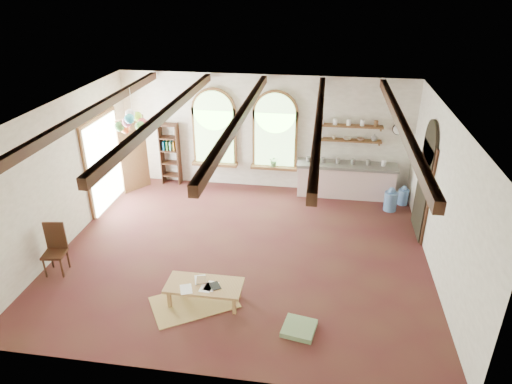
% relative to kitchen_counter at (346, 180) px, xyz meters
% --- Properties ---
extents(floor, '(8.00, 8.00, 0.00)m').
position_rel_kitchen_counter_xyz_m(floor, '(-2.30, -3.20, -0.48)').
color(floor, '#4D281F').
rests_on(floor, ground).
extents(ceiling_beams, '(6.20, 6.80, 0.18)m').
position_rel_kitchen_counter_xyz_m(ceiling_beams, '(-2.30, -3.20, 2.62)').
color(ceiling_beams, '#3D2213').
rests_on(ceiling_beams, ceiling).
extents(window_left, '(1.30, 0.28, 2.20)m').
position_rel_kitchen_counter_xyz_m(window_left, '(-3.70, 0.23, 1.16)').
color(window_left, brown).
rests_on(window_left, floor).
extents(window_right, '(1.30, 0.28, 2.20)m').
position_rel_kitchen_counter_xyz_m(window_right, '(-2.00, 0.23, 1.16)').
color(window_right, brown).
rests_on(window_right, floor).
extents(left_doorway, '(0.10, 1.90, 2.50)m').
position_rel_kitchen_counter_xyz_m(left_doorway, '(-6.25, -1.40, 0.67)').
color(left_doorway, brown).
rests_on(left_doorway, floor).
extents(right_doorway, '(0.10, 1.30, 2.40)m').
position_rel_kitchen_counter_xyz_m(right_doorway, '(1.65, -1.70, 0.62)').
color(right_doorway, black).
rests_on(right_doorway, floor).
extents(kitchen_counter, '(2.68, 0.62, 0.94)m').
position_rel_kitchen_counter_xyz_m(kitchen_counter, '(0.00, 0.00, 0.00)').
color(kitchen_counter, beige).
rests_on(kitchen_counter, floor).
extents(wall_shelf_lower, '(1.70, 0.24, 0.04)m').
position_rel_kitchen_counter_xyz_m(wall_shelf_lower, '(0.00, 0.18, 1.07)').
color(wall_shelf_lower, brown).
rests_on(wall_shelf_lower, wall_back).
extents(wall_shelf_upper, '(1.70, 0.24, 0.04)m').
position_rel_kitchen_counter_xyz_m(wall_shelf_upper, '(0.00, 0.18, 1.47)').
color(wall_shelf_upper, brown).
rests_on(wall_shelf_upper, wall_back).
extents(wall_clock, '(0.32, 0.04, 0.32)m').
position_rel_kitchen_counter_xyz_m(wall_clock, '(1.25, 0.25, 1.42)').
color(wall_clock, black).
rests_on(wall_clock, wall_back).
extents(bookshelf, '(0.53, 0.32, 1.80)m').
position_rel_kitchen_counter_xyz_m(bookshelf, '(-5.00, 0.12, 0.42)').
color(bookshelf, '#3D2213').
rests_on(bookshelf, floor).
extents(coffee_table, '(1.42, 0.66, 0.41)m').
position_rel_kitchen_counter_xyz_m(coffee_table, '(-2.70, -5.00, -0.12)').
color(coffee_table, tan).
rests_on(coffee_table, floor).
extents(side_chair, '(0.48, 0.48, 1.07)m').
position_rel_kitchen_counter_xyz_m(side_chair, '(-5.95, -4.51, -0.17)').
color(side_chair, '#3D2213').
rests_on(side_chair, floor).
extents(floor_mat, '(1.81, 1.62, 0.02)m').
position_rel_kitchen_counter_xyz_m(floor_mat, '(-2.90, -5.06, -0.47)').
color(floor_mat, tan).
rests_on(floor_mat, floor).
extents(floor_cushion, '(0.63, 0.63, 0.09)m').
position_rel_kitchen_counter_xyz_m(floor_cushion, '(-0.90, -5.50, -0.43)').
color(floor_cushion, gray).
rests_on(floor_cushion, floor).
extents(water_jug_a, '(0.33, 0.33, 0.65)m').
position_rel_kitchen_counter_xyz_m(water_jug_a, '(1.14, -0.70, -0.20)').
color(water_jug_a, '#547CB5').
rests_on(water_jug_a, floor).
extents(water_jug_b, '(0.28, 0.28, 0.53)m').
position_rel_kitchen_counter_xyz_m(water_jug_b, '(1.52, -0.30, -0.25)').
color(water_jug_b, '#547CB5').
rests_on(water_jug_b, floor).
extents(balloon_cluster, '(0.77, 0.83, 1.15)m').
position_rel_kitchen_counter_xyz_m(balloon_cluster, '(-5.22, -1.64, 1.85)').
color(balloon_cluster, white).
rests_on(balloon_cluster, floor).
extents(table_book, '(0.23, 0.29, 0.02)m').
position_rel_kitchen_counter_xyz_m(table_book, '(-2.87, -4.92, -0.06)').
color(table_book, olive).
rests_on(table_book, coffee_table).
extents(tablet, '(0.27, 0.30, 0.01)m').
position_rel_kitchen_counter_xyz_m(tablet, '(-2.49, -5.02, -0.06)').
color(tablet, black).
rests_on(tablet, coffee_table).
extents(potted_plant_left, '(0.27, 0.23, 0.30)m').
position_rel_kitchen_counter_xyz_m(potted_plant_left, '(-3.70, 0.12, 0.37)').
color(potted_plant_left, '#598C4C').
rests_on(potted_plant_left, window_left).
extents(potted_plant_right, '(0.27, 0.23, 0.30)m').
position_rel_kitchen_counter_xyz_m(potted_plant_right, '(-2.00, 0.12, 0.37)').
color(potted_plant_right, '#598C4C').
rests_on(potted_plant_right, window_right).
extents(shelf_cup_a, '(0.12, 0.10, 0.10)m').
position_rel_kitchen_counter_xyz_m(shelf_cup_a, '(-0.75, 0.18, 1.14)').
color(shelf_cup_a, white).
rests_on(shelf_cup_a, wall_shelf_lower).
extents(shelf_cup_b, '(0.10, 0.10, 0.09)m').
position_rel_kitchen_counter_xyz_m(shelf_cup_b, '(-0.40, 0.18, 1.14)').
color(shelf_cup_b, beige).
rests_on(shelf_cup_b, wall_shelf_lower).
extents(shelf_bowl_a, '(0.22, 0.22, 0.05)m').
position_rel_kitchen_counter_xyz_m(shelf_bowl_a, '(-0.05, 0.18, 1.12)').
color(shelf_bowl_a, beige).
rests_on(shelf_bowl_a, wall_shelf_lower).
extents(shelf_bowl_b, '(0.20, 0.20, 0.06)m').
position_rel_kitchen_counter_xyz_m(shelf_bowl_b, '(0.30, 0.18, 1.12)').
color(shelf_bowl_b, '#8C664C').
rests_on(shelf_bowl_b, wall_shelf_lower).
extents(shelf_vase, '(0.18, 0.18, 0.19)m').
position_rel_kitchen_counter_xyz_m(shelf_vase, '(0.65, 0.18, 1.19)').
color(shelf_vase, slate).
rests_on(shelf_vase, wall_shelf_lower).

